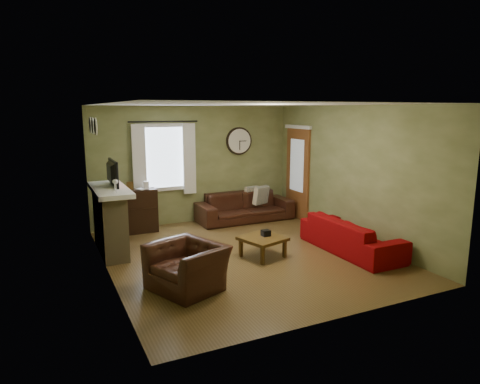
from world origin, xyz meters
name	(u,v)px	position (x,y,z in m)	size (l,w,h in m)	color
floor	(245,255)	(0.00, 0.00, 0.00)	(4.60, 5.20, 0.00)	brown
ceiling	(245,104)	(0.00, 0.00, 2.60)	(4.60, 5.20, 0.00)	white
wall_left	(105,193)	(-2.30, 0.00, 1.30)	(0.00, 5.20, 2.60)	olive
wall_right	(352,174)	(2.30, 0.00, 1.30)	(0.00, 5.20, 2.60)	olive
wall_back	(194,165)	(0.00, 2.60, 1.30)	(4.60, 0.00, 2.60)	olive
wall_front	(342,216)	(0.00, -2.60, 1.30)	(4.60, 0.00, 2.60)	olive
fireplace	(110,222)	(-2.10, 1.15, 0.55)	(0.40, 1.40, 1.10)	#937C5D
firebox	(122,235)	(-1.91, 1.15, 0.30)	(0.04, 0.60, 0.55)	black
mantel	(110,190)	(-2.07, 1.15, 1.14)	(0.58, 1.60, 0.08)	white
tv	(109,176)	(-2.05, 1.30, 1.35)	(0.60, 0.08, 0.35)	black
tv_screen	(113,173)	(-1.97, 1.30, 1.41)	(0.02, 0.62, 0.36)	#994C3F
medallion_left	(96,126)	(-2.28, 0.80, 2.25)	(0.28, 0.28, 0.03)	white
medallion_mid	(93,126)	(-2.28, 1.15, 2.25)	(0.28, 0.28, 0.03)	white
medallion_right	(91,125)	(-2.28, 1.50, 2.25)	(0.28, 0.28, 0.03)	white
window_pane	(164,157)	(-0.70, 2.58, 1.50)	(1.00, 0.02, 1.30)	silver
curtain_rod	(164,122)	(-0.70, 2.48, 2.27)	(0.03, 0.03, 1.50)	black
curtain_left	(139,161)	(-1.25, 2.48, 1.45)	(0.28, 0.04, 1.55)	silver
curtain_right	(189,159)	(-0.15, 2.48, 1.45)	(0.28, 0.04, 1.55)	silver
wall_clock	(239,141)	(1.10, 2.55, 1.80)	(0.64, 0.06, 0.64)	white
door	(298,174)	(2.27, 1.85, 1.05)	(0.05, 0.90, 2.10)	brown
bookshelf	(138,211)	(-1.38, 2.21, 0.45)	(0.77, 0.33, 0.91)	black
book	(138,188)	(-1.38, 2.13, 0.96)	(0.15, 0.20, 0.02)	#493313
sofa_brown	(245,207)	(1.05, 2.15, 0.32)	(2.20, 0.86, 0.64)	black
pillow_left	(261,195)	(1.49, 2.18, 0.55)	(0.42, 0.13, 0.42)	gray
pillow_right	(252,194)	(1.34, 2.39, 0.55)	(0.37, 0.11, 0.37)	gray
sofa_red	(351,235)	(1.81, -0.65, 0.30)	(2.07, 0.81, 0.60)	#720204
armchair	(187,267)	(-1.37, -0.95, 0.32)	(1.00, 0.87, 0.65)	black
coffee_table	(263,247)	(0.23, -0.24, 0.18)	(0.67, 0.67, 0.36)	#493313
tissue_box	(266,233)	(0.32, -0.19, 0.40)	(0.14, 0.14, 0.10)	black
wine_glass_a	(116,186)	(-2.05, 0.58, 1.29)	(0.08, 0.08, 0.22)	white
wine_glass_b	(115,186)	(-2.05, 0.71, 1.28)	(0.07, 0.07, 0.20)	white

